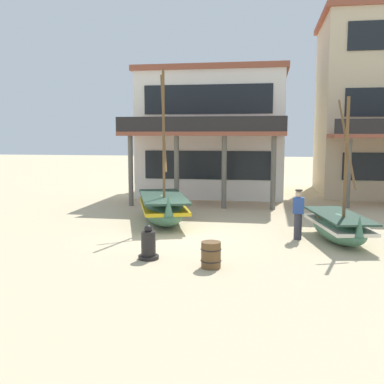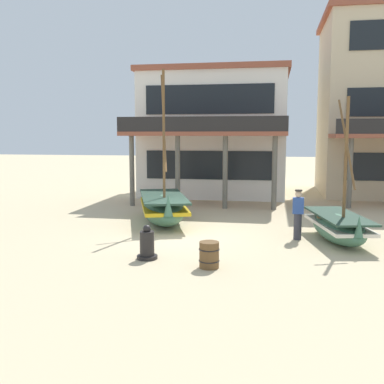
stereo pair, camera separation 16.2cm
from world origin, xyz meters
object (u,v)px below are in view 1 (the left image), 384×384
at_px(fishing_boat_centre_large, 163,208).
at_px(capstan_winch, 148,245).
at_px(fishing_boat_near_left, 338,226).
at_px(fisherman_by_hull, 298,215).
at_px(wooden_barrel, 211,255).
at_px(harbor_building_main, 214,133).

bearing_deg(fishing_boat_centre_large, capstan_winch, -81.17).
xyz_separation_m(fishing_boat_near_left, fishing_boat_centre_large, (-6.41, 2.08, 0.11)).
bearing_deg(fisherman_by_hull, capstan_winch, -143.53).
distance_m(fishing_boat_centre_large, wooden_barrel, 6.35).
bearing_deg(fishing_boat_near_left, fisherman_by_hull, 177.02).
relative_size(fishing_boat_near_left, wooden_barrel, 6.67).
bearing_deg(fisherman_by_hull, fishing_boat_centre_large, 158.54).
bearing_deg(capstan_winch, fisherman_by_hull, 36.47).
distance_m(fishing_boat_centre_large, harbor_building_main, 10.23).
bearing_deg(harbor_building_main, capstan_winch, -90.30).
xyz_separation_m(fisherman_by_hull, harbor_building_main, (-4.23, 11.76, 2.77)).
distance_m(wooden_barrel, harbor_building_main, 15.94).
bearing_deg(harbor_building_main, fishing_boat_near_left, -64.94).
height_order(fishing_boat_near_left, fisherman_by_hull, fishing_boat_near_left).
relative_size(fisherman_by_hull, capstan_winch, 1.73).
relative_size(capstan_winch, wooden_barrel, 1.39).
bearing_deg(harbor_building_main, wooden_barrel, -83.48).
xyz_separation_m(fishing_boat_centre_large, fisherman_by_hull, (5.12, -2.01, 0.21)).
bearing_deg(fisherman_by_hull, fishing_boat_near_left, -2.98).
distance_m(fishing_boat_near_left, harbor_building_main, 13.42).
xyz_separation_m(fishing_boat_near_left, harbor_building_main, (-5.53, 11.83, 3.09)).
distance_m(fisherman_by_hull, wooden_barrel, 4.51).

